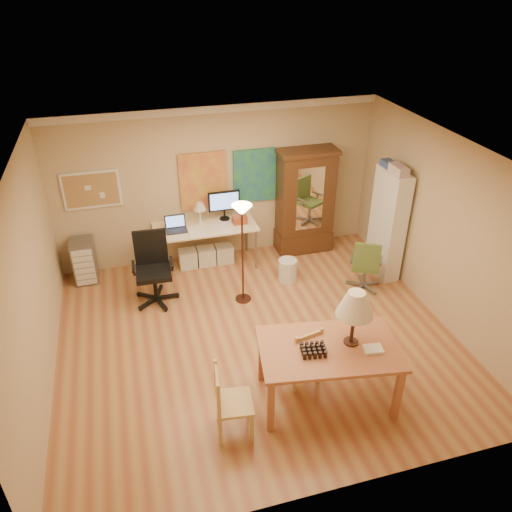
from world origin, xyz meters
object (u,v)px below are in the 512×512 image
object	(u,v)px
computer_desk	(207,241)
bookshelf	(388,224)
armoire	(305,208)
office_chair_green	(364,276)
office_chair_black	(155,283)
dining_table	(338,335)

from	to	relation	value
computer_desk	bookshelf	size ratio (longest dim) A/B	0.94
armoire	office_chair_green	bearing A→B (deg)	-71.68
armoire	bookshelf	size ratio (longest dim) A/B	1.04
office_chair_black	bookshelf	bearing A→B (deg)	-2.90
office_chair_green	computer_desk	bearing A→B (deg)	148.26
dining_table	office_chair_black	distance (m)	3.31
office_chair_green	bookshelf	distance (m)	0.95
dining_table	armoire	size ratio (longest dim) A/B	0.92
office_chair_black	office_chair_green	xyz separation A→B (m)	(3.30, -0.59, -0.06)
computer_desk	dining_table	bearing A→B (deg)	-75.64
computer_desk	office_chair_green	world-z (taller)	computer_desk
office_chair_green	bookshelf	bearing A→B (deg)	36.68
dining_table	computer_desk	world-z (taller)	dining_table
dining_table	armoire	distance (m)	3.67
computer_desk	armoire	world-z (taller)	armoire
dining_table	computer_desk	bearing A→B (deg)	104.36
dining_table	bookshelf	size ratio (longest dim) A/B	0.95
armoire	office_chair_black	bearing A→B (deg)	-161.99
bookshelf	office_chair_black	bearing A→B (deg)	177.10
computer_desk	office_chair_green	distance (m)	2.72
bookshelf	office_chair_green	bearing A→B (deg)	-143.32
office_chair_green	dining_table	bearing A→B (deg)	-124.72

